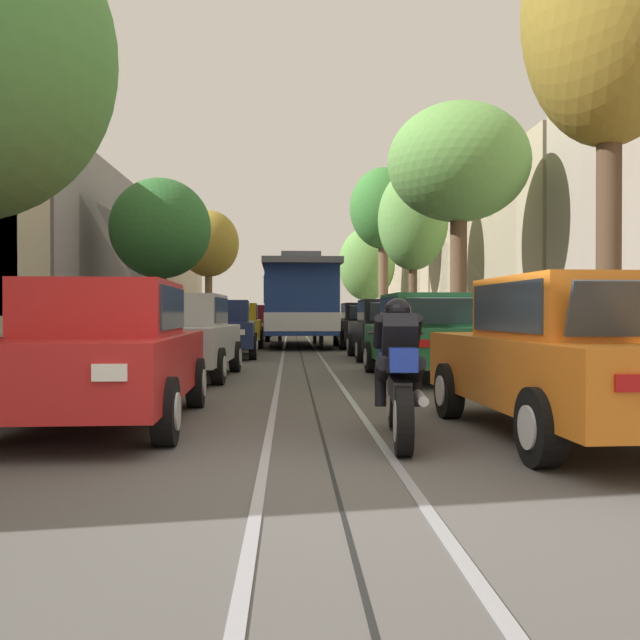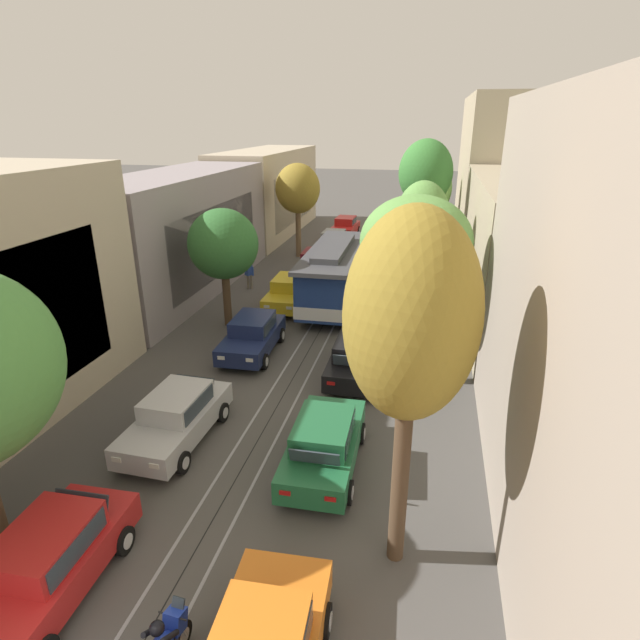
# 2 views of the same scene
# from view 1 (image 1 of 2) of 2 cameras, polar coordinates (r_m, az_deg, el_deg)

# --- Properties ---
(ground_plane) EXTENTS (160.00, 160.00, 0.00)m
(ground_plane) POSITION_cam_1_polar(r_m,az_deg,el_deg) (24.49, -1.67, -2.31)
(ground_plane) COLOR #4C4947
(trolley_track_rails) EXTENTS (1.14, 56.49, 0.01)m
(trolley_track_rails) POSITION_cam_1_polar(r_m,az_deg,el_deg) (27.33, -1.75, -2.00)
(trolley_track_rails) COLOR gray
(trolley_track_rails) RESTS_ON ground
(building_facade_left) EXTENTS (6.00, 48.19, 7.77)m
(building_facade_left) POSITION_cam_1_polar(r_m,az_deg,el_deg) (26.78, -22.06, 5.54)
(building_facade_left) COLOR #BCAD93
(building_facade_left) RESTS_ON ground
(building_facade_right) EXTENTS (4.29, 48.19, 10.78)m
(building_facade_right) POSITION_cam_1_polar(r_m,az_deg,el_deg) (29.73, 15.51, 7.27)
(building_facade_right) COLOR gray
(building_facade_right) RESTS_ON ground
(parked_car_red_near_left) EXTENTS (2.09, 4.40, 1.58)m
(parked_car_red_near_left) POSITION_cam_1_polar(r_m,az_deg,el_deg) (8.18, -17.04, -2.44)
(parked_car_red_near_left) COLOR red
(parked_car_red_near_left) RESTS_ON ground
(parked_car_silver_second_left) EXTENTS (2.09, 4.40, 1.58)m
(parked_car_silver_second_left) POSITION_cam_1_polar(r_m,az_deg,el_deg) (13.66, -11.09, -1.24)
(parked_car_silver_second_left) COLOR #B7B7BC
(parked_car_silver_second_left) RESTS_ON ground
(parked_car_navy_mid_left) EXTENTS (2.12, 4.41, 1.58)m
(parked_car_navy_mid_left) POSITION_cam_1_polar(r_m,az_deg,el_deg) (20.03, -7.90, -0.66)
(parked_car_navy_mid_left) COLOR #19234C
(parked_car_navy_mid_left) RESTS_ON ground
(parked_car_yellow_fourth_left) EXTENTS (2.08, 4.40, 1.58)m
(parked_car_yellow_fourth_left) POSITION_cam_1_polar(r_m,az_deg,el_deg) (25.80, -6.77, -0.39)
(parked_car_yellow_fourth_left) COLOR gold
(parked_car_yellow_fourth_left) RESTS_ON ground
(parked_car_maroon_fifth_left) EXTENTS (2.10, 4.40, 1.58)m
(parked_car_maroon_fifth_left) POSITION_cam_1_polar(r_m,az_deg,el_deg) (31.58, -5.84, -0.22)
(parked_car_maroon_fifth_left) COLOR maroon
(parked_car_maroon_fifth_left) RESTS_ON ground
(parked_car_grey_sixth_left) EXTENTS (2.04, 4.38, 1.58)m
(parked_car_grey_sixth_left) POSITION_cam_1_polar(r_m,az_deg,el_deg) (37.66, -5.34, -0.09)
(parked_car_grey_sixth_left) COLOR slate
(parked_car_grey_sixth_left) RESTS_ON ground
(parked_car_red_far_left) EXTENTS (2.08, 4.40, 1.58)m
(parked_car_red_far_left) POSITION_cam_1_polar(r_m,az_deg,el_deg) (43.47, -5.07, -0.01)
(parked_car_red_far_left) COLOR red
(parked_car_red_far_left) RESTS_ON ground
(parked_car_orange_near_right) EXTENTS (2.14, 4.42, 1.58)m
(parked_car_orange_near_right) POSITION_cam_1_polar(r_m,az_deg,el_deg) (7.41, 19.78, -2.76)
(parked_car_orange_near_right) COLOR orange
(parked_car_orange_near_right) RESTS_ON ground
(parked_car_green_second_right) EXTENTS (2.06, 4.39, 1.58)m
(parked_car_green_second_right) POSITION_cam_1_polar(r_m,az_deg,el_deg) (13.40, 8.58, -1.26)
(parked_car_green_second_right) COLOR #1E6038
(parked_car_green_second_right) RESTS_ON ground
(parked_car_black_mid_right) EXTENTS (2.00, 4.36, 1.58)m
(parked_car_black_mid_right) POSITION_cam_1_polar(r_m,az_deg,el_deg) (18.95, 5.54, -0.73)
(parked_car_black_mid_right) COLOR black
(parked_car_black_mid_right) RESTS_ON ground
(parked_car_black_fourth_right) EXTENTS (2.05, 4.38, 1.58)m
(parked_car_black_fourth_right) POSITION_cam_1_polar(r_m,az_deg,el_deg) (25.11, 3.57, -0.41)
(parked_car_black_fourth_right) COLOR black
(parked_car_black_fourth_right) RESTS_ON ground
(street_tree_kerb_left_second) EXTENTS (3.18, 3.13, 5.50)m
(street_tree_kerb_left_second) POSITION_cam_1_polar(r_m,az_deg,el_deg) (23.22, -12.71, 7.11)
(street_tree_kerb_left_second) COLOR #4C3826
(street_tree_kerb_left_second) RESTS_ON ground
(street_tree_kerb_left_mid) EXTENTS (3.07, 2.80, 6.43)m
(street_tree_kerb_left_mid) POSITION_cam_1_polar(r_m,az_deg,el_deg) (36.44, -8.95, 6.01)
(street_tree_kerb_left_mid) COLOR brown
(street_tree_kerb_left_mid) RESTS_ON ground
(street_tree_kerb_right_near) EXTENTS (2.55, 2.81, 7.84)m
(street_tree_kerb_right_near) POSITION_cam_1_polar(r_m,az_deg,el_deg) (12.30, 22.25, 21.88)
(street_tree_kerb_right_near) COLOR #4C3826
(street_tree_kerb_right_near) RESTS_ON ground
(street_tree_kerb_right_second) EXTENTS (3.81, 3.68, 6.86)m
(street_tree_kerb_right_second) POSITION_cam_1_polar(r_m,az_deg,el_deg) (19.80, 11.08, 12.15)
(street_tree_kerb_right_second) COLOR brown
(street_tree_kerb_right_second) RESTS_ON ground
(street_tree_kerb_right_mid) EXTENTS (2.60, 2.48, 6.54)m
(street_tree_kerb_right_mid) POSITION_cam_1_polar(r_m,az_deg,el_deg) (26.69, 7.49, 7.89)
(street_tree_kerb_right_mid) COLOR brown
(street_tree_kerb_right_mid) RESTS_ON ground
(street_tree_kerb_right_fourth) EXTENTS (3.19, 2.95, 8.13)m
(street_tree_kerb_right_fourth) POSITION_cam_1_polar(r_m,az_deg,el_deg) (34.10, 5.11, 8.75)
(street_tree_kerb_right_fourth) COLOR brown
(street_tree_kerb_right_fourth) RESTS_ON ground
(street_tree_kerb_right_far) EXTENTS (3.39, 2.96, 6.39)m
(street_tree_kerb_right_far) POSITION_cam_1_polar(r_m,az_deg,el_deg) (42.92, 3.78, 4.47)
(street_tree_kerb_right_far) COLOR brown
(street_tree_kerb_right_far) RESTS_ON ground
(cable_car_trolley) EXTENTS (2.73, 9.16, 3.28)m
(cable_car_trolley) POSITION_cam_1_polar(r_m,az_deg,el_deg) (26.24, -1.72, 1.51)
(cable_car_trolley) COLOR navy
(cable_car_trolley) RESTS_ON ground
(motorcycle_with_rider) EXTENTS (0.59, 1.99, 1.37)m
(motorcycle_with_rider) POSITION_cam_1_polar(r_m,az_deg,el_deg) (6.80, 6.34, -4.30)
(motorcycle_with_rider) COLOR black
(motorcycle_with_rider) RESTS_ON ground
(pedestrian_on_left_pavement) EXTENTS (0.55, 0.42, 1.61)m
(pedestrian_on_left_pavement) POSITION_cam_1_polar(r_m,az_deg,el_deg) (28.64, -12.48, -0.09)
(pedestrian_on_left_pavement) COLOR slate
(pedestrian_on_left_pavement) RESTS_ON ground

